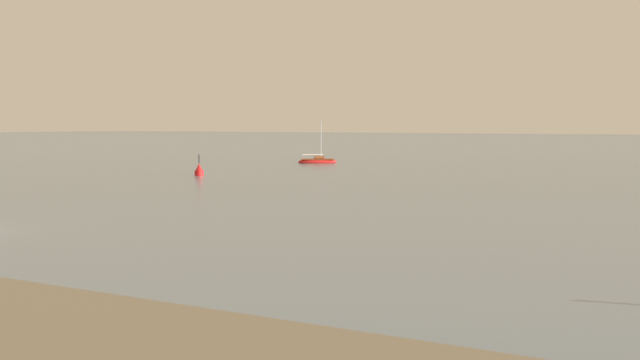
# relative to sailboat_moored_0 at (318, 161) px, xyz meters

# --- Properties ---
(sailboat_moored_0) EXTENTS (4.96, 4.47, 5.73)m
(sailboat_moored_0) POSITION_rel_sailboat_moored_0_xyz_m (0.00, 0.00, 0.00)
(sailboat_moored_0) COLOR red
(sailboat_moored_0) RESTS_ON ground
(channel_buoy) EXTENTS (0.90, 0.90, 2.30)m
(channel_buoy) POSITION_rel_sailboat_moored_0_xyz_m (5.58, -29.89, 0.21)
(channel_buoy) COLOR red
(channel_buoy) RESTS_ON ground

